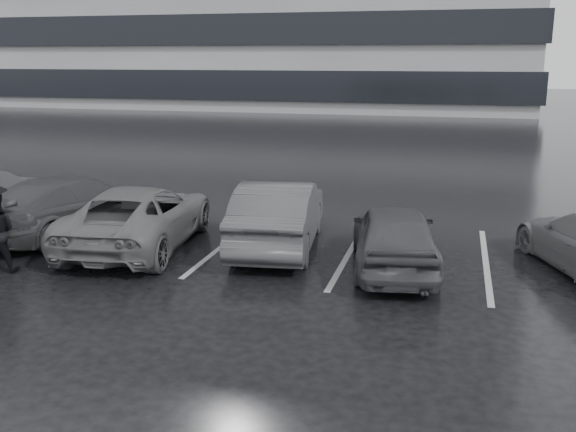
% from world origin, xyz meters
% --- Properties ---
extents(ground, '(160.00, 160.00, 0.00)m').
position_xyz_m(ground, '(0.00, 0.00, 0.00)').
color(ground, black).
rests_on(ground, ground).
extents(car_main, '(2.18, 4.10, 1.33)m').
position_xyz_m(car_main, '(1.61, 1.62, 0.66)').
color(car_main, black).
rests_on(car_main, ground).
extents(car_west_a, '(2.11, 4.66, 1.48)m').
position_xyz_m(car_west_a, '(-0.97, 2.49, 0.74)').
color(car_west_a, '#28282A').
rests_on(car_west_a, ground).
extents(car_west_b, '(2.79, 5.10, 1.35)m').
position_xyz_m(car_west_b, '(-3.95, 1.80, 0.68)').
color(car_west_b, '#454547').
rests_on(car_west_b, ground).
extents(car_west_c, '(3.21, 5.15, 1.39)m').
position_xyz_m(car_west_c, '(-5.96, 2.39, 0.70)').
color(car_west_c, black).
rests_on(car_west_c, ground).
extents(stall_stripes, '(19.72, 5.00, 0.00)m').
position_xyz_m(stall_stripes, '(-0.80, 2.50, 0.00)').
color(stall_stripes, '#9F9EA1').
rests_on(stall_stripes, ground).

